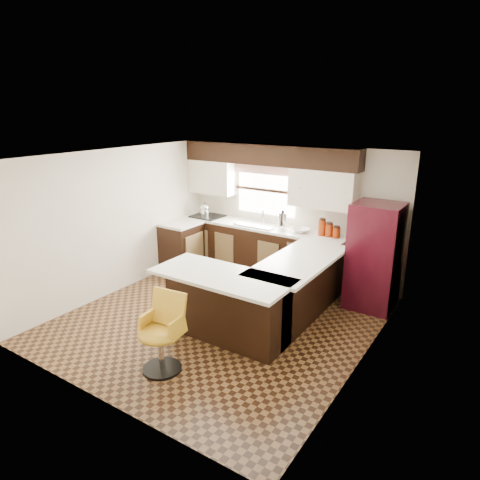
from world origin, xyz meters
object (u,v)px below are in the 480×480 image
Objects in this scene: peninsula_long at (295,291)px; peninsula_return at (227,307)px; refrigerator at (374,256)px; bar_chair at (160,334)px.

peninsula_return is at bearing -118.30° from peninsula_long.
refrigerator is (0.82, 1.05, 0.38)m from peninsula_long.
bar_chair reaches higher than peninsula_long.
peninsula_return is at bearing -123.72° from refrigerator.
peninsula_return is 1.73× the size of bar_chair.
refrigerator reaches higher than bar_chair.
peninsula_long is 1.18× the size of peninsula_return.
peninsula_long is 1.38m from refrigerator.
peninsula_long is at bearing 63.82° from bar_chair.
bar_chair is (-1.56, -3.10, -0.35)m from refrigerator.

